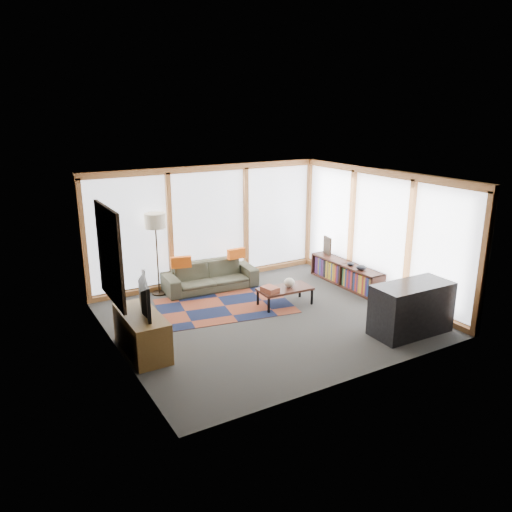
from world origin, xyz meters
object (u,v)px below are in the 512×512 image
sofa (210,276)px  floor_lamp (157,254)px  tv_console (142,333)px  television (140,296)px  coffee_table (285,296)px  bookshelf (346,274)px  bar_counter (411,308)px

sofa → floor_lamp: 1.23m
floor_lamp → tv_console: bearing=-115.3°
tv_console → television: television is taller
tv_console → sofa: bearing=44.0°
sofa → tv_console: (-2.18, -2.11, 0.04)m
floor_lamp → tv_console: 2.68m
coffee_table → bookshelf: bookshelf is taller
coffee_table → television: size_ratio=1.09×
coffee_table → tv_console: tv_console is taller
sofa → tv_console: size_ratio=1.51×
bookshelf → bar_counter: size_ratio=1.46×
sofa → coffee_table: size_ratio=1.88×
tv_console → bar_counter: 4.55m
sofa → bookshelf: sofa is taller
bookshelf → bar_counter: bar_counter is taller
sofa → bookshelf: size_ratio=0.97×
floor_lamp → tv_console: floor_lamp is taller
floor_lamp → bar_counter: bearing=-52.1°
tv_console → television: bearing=57.2°
tv_console → floor_lamp: bearing=64.7°
tv_console → bar_counter: (4.24, -1.63, 0.12)m
sofa → television: (-2.16, -2.08, 0.65)m
bookshelf → tv_console: bearing=-170.6°
tv_console → bar_counter: bearing=-21.1°
tv_console → bookshelf: bearing=9.4°
floor_lamp → bookshelf: size_ratio=0.84×
floor_lamp → television: bearing=-115.2°
coffee_table → bookshelf: bearing=8.9°
floor_lamp → television: floor_lamp is taller
sofa → coffee_table: 1.82m
sofa → television: 3.07m
coffee_table → bookshelf: (1.78, 0.28, 0.08)m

